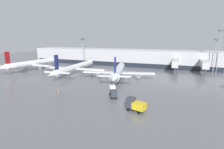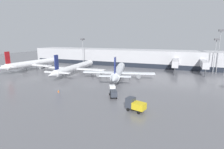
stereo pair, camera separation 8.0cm
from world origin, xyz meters
name	(u,v)px [view 1 (the left image)]	position (x,y,z in m)	size (l,w,h in m)	color
ground_plane	(130,106)	(0.00, 0.00, 0.00)	(320.00, 320.00, 0.00)	slate
terminal_building	(161,59)	(0.12, 61.86, 4.50)	(160.00, 30.51, 9.00)	#B2B2B7
parked_jet_0	(75,67)	(-33.47, 28.31, 2.68)	(27.99, 38.76, 9.52)	white
parked_jet_1	(118,71)	(-11.66, 24.56, 3.11)	(27.10, 32.30, 9.62)	silver
parked_jet_3	(32,64)	(-57.57, 27.33, 3.32)	(23.36, 35.33, 9.94)	white
service_truck_0	(113,91)	(-6.20, 4.73, 1.51)	(3.80, 5.15, 2.80)	#2D333D
service_truck_1	(135,104)	(1.68, -2.35, 1.54)	(4.57, 3.05, 2.86)	gold
traffic_cone_0	(58,91)	(-22.50, 2.60, 0.36)	(0.41, 0.41, 0.71)	orange
traffic_cone_2	(117,75)	(-14.07, 29.95, 0.39)	(0.46, 0.46, 0.78)	orange
traffic_cone_3	(70,71)	(-38.03, 30.43, 0.38)	(0.43, 0.43, 0.76)	orange
apron_light_mast_0	(220,39)	(25.10, 50.50, 15.01)	(1.80, 1.80, 19.13)	gray
apron_light_mast_2	(216,45)	(23.86, 50.46, 12.41)	(1.80, 1.80, 15.39)	gray
apron_light_mast_3	(83,44)	(-41.36, 48.48, 12.38)	(1.80, 1.80, 15.36)	gray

